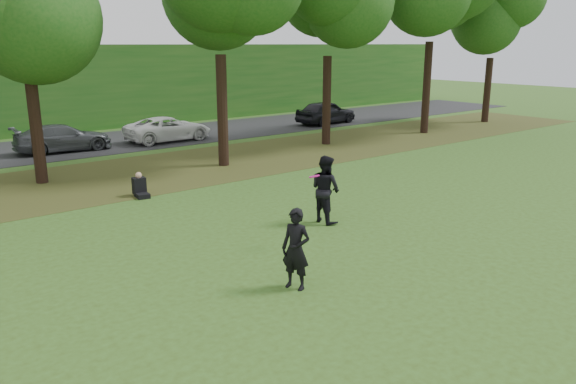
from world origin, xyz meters
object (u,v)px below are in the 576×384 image
(player_left, at_px, (296,249))
(player_right, at_px, (325,189))
(seated_person, at_px, (140,187))
(frisbee, at_px, (314,176))

(player_left, distance_m, player_right, 4.70)
(player_left, relative_size, player_right, 0.89)
(player_left, distance_m, seated_person, 9.08)
(frisbee, bearing_deg, player_right, 39.45)
(frisbee, relative_size, seated_person, 0.46)
(player_right, height_order, seated_person, player_right)
(player_left, xyz_separation_m, player_right, (3.59, 3.03, 0.11))
(player_right, xyz_separation_m, frisbee, (-1.59, -1.30, 0.85))
(seated_person, bearing_deg, frisbee, -71.74)
(player_right, distance_m, seated_person, 6.77)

